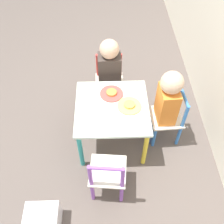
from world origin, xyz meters
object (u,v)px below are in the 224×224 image
object	(u,v)px
kids_table	(112,112)
plate_back	(129,105)
chair_blue	(169,118)
chair_red	(109,82)
plate_left	(111,93)
child_back	(166,102)
chair_purple	(108,175)
child_left	(110,70)

from	to	relation	value
kids_table	plate_back	xyz separation A→B (m)	(0.00, 0.13, 0.07)
chair_blue	chair_red	world-z (taller)	same
chair_red	plate_left	size ratio (longest dim) A/B	2.68
kids_table	chair_blue	xyz separation A→B (m)	(-0.03, 0.48, -0.13)
child_back	plate_back	distance (m)	0.29
chair_red	plate_back	distance (m)	0.54
child_back	kids_table	bearing A→B (deg)	-90.00
chair_blue	plate_left	bearing A→B (deg)	-105.90
chair_purple	child_left	bearing A→B (deg)	-86.92
chair_purple	plate_left	world-z (taller)	chair_purple
kids_table	child_back	distance (m)	0.43
plate_back	plate_left	xyz separation A→B (m)	(-0.13, -0.13, 0.00)
plate_left	child_back	bearing A→B (deg)	75.41
chair_purple	plate_left	size ratio (longest dim) A/B	2.68
chair_blue	child_left	size ratio (longest dim) A/B	0.68
chair_red	chair_purple	world-z (taller)	same
kids_table	child_back	size ratio (longest dim) A/B	0.77
kids_table	chair_blue	distance (m)	0.50
plate_back	plate_left	distance (m)	0.19
kids_table	plate_left	size ratio (longest dim) A/B	3.05
kids_table	plate_left	world-z (taller)	plate_left
plate_left	plate_back	bearing A→B (deg)	45.00
chair_blue	plate_back	size ratio (longest dim) A/B	2.68
child_back	child_left	distance (m)	0.58
chair_red	plate_back	bearing A→B (deg)	-74.41
kids_table	plate_back	bearing A→B (deg)	90.00
kids_table	plate_back	world-z (taller)	plate_back
chair_purple	chair_blue	bearing A→B (deg)	-130.52
plate_back	child_back	bearing A→B (deg)	95.10
chair_red	child_left	distance (m)	0.20
chair_blue	plate_back	bearing A→B (deg)	-88.65
plate_back	chair_purple	bearing A→B (deg)	-20.72
child_left	plate_back	distance (m)	0.44
kids_table	plate_left	distance (m)	0.15
kids_table	plate_left	bearing A→B (deg)	180.00
child_left	chair_purple	bearing A→B (deg)	-93.52
child_back	child_left	size ratio (longest dim) A/B	1.01
plate_back	child_left	bearing A→B (deg)	-161.21
chair_red	plate_left	world-z (taller)	chair_red
child_left	plate_left	bearing A→B (deg)	-89.48
chair_blue	plate_back	xyz separation A→B (m)	(0.03, -0.34, 0.20)
child_left	chair_blue	bearing A→B (deg)	-39.84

